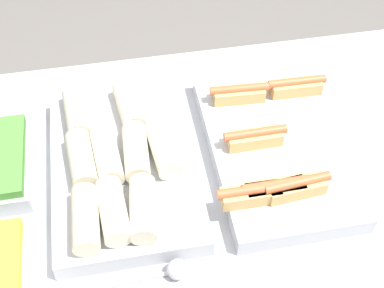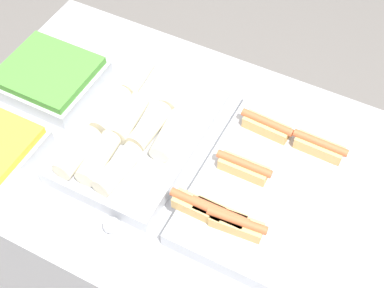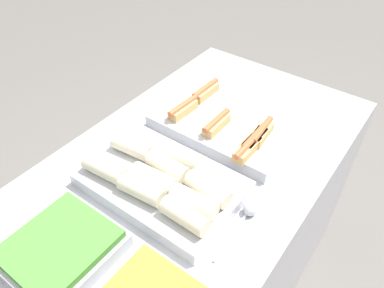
# 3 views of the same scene
# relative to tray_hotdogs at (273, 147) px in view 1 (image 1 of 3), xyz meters

# --- Properties ---
(counter) EXTENTS (1.48, 0.87, 0.94)m
(counter) POSITION_rel_tray_hotdogs_xyz_m (-0.18, 0.00, -0.51)
(counter) COLOR #B7BABF
(counter) RESTS_ON ground_plane
(tray_hotdogs) EXTENTS (0.36, 0.53, 0.10)m
(tray_hotdogs) POSITION_rel_tray_hotdogs_xyz_m (0.00, 0.00, 0.00)
(tray_hotdogs) COLOR #B7BABF
(tray_hotdogs) RESTS_ON counter
(tray_wraps) EXTENTS (0.34, 0.51, 0.11)m
(tray_wraps) POSITION_rel_tray_hotdogs_xyz_m (-0.37, -0.00, 0.01)
(tray_wraps) COLOR #B7BABF
(tray_wraps) RESTS_ON counter
(serving_spoon_near) EXTENTS (0.23, 0.04, 0.04)m
(serving_spoon_near) POSITION_rel_tray_hotdogs_xyz_m (-0.31, -0.28, -0.01)
(serving_spoon_near) COLOR silver
(serving_spoon_near) RESTS_ON counter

